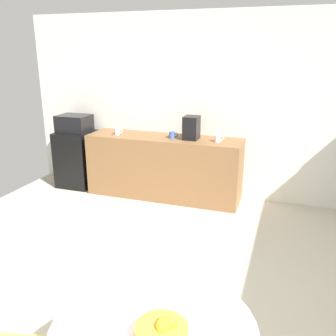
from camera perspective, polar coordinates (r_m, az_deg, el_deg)
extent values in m
plane|color=beige|center=(3.15, -4.25, -23.43)|extent=(6.00, 6.00, 0.00)
cube|color=white|center=(5.31, 8.33, 9.22)|extent=(6.00, 0.10, 2.60)
cube|color=brown|center=(5.36, -0.63, 0.16)|extent=(2.23, 0.60, 0.90)
cube|color=black|center=(6.00, -13.94, 1.41)|extent=(0.54, 0.54, 0.87)
cube|color=black|center=(5.87, -14.35, 6.72)|extent=(0.48, 0.38, 0.26)
cylinder|color=white|center=(2.03, -2.19, -23.72)|extent=(1.05, 1.05, 0.03)
cylinder|color=gold|center=(1.94, -1.00, -24.24)|extent=(0.26, 0.26, 0.07)
sphere|color=yellow|center=(1.93, -0.62, -23.00)|extent=(0.07, 0.07, 0.07)
sphere|color=yellow|center=(1.93, 0.37, -22.96)|extent=(0.07, 0.07, 0.07)
sphere|color=yellow|center=(1.91, -0.89, -23.43)|extent=(0.07, 0.07, 0.07)
cylinder|color=white|center=(4.99, 7.70, 4.58)|extent=(0.08, 0.08, 0.09)
torus|color=white|center=(4.98, 8.35, 4.57)|extent=(0.06, 0.01, 0.06)
cylinder|color=white|center=(5.44, -7.89, 5.66)|extent=(0.08, 0.08, 0.09)
torus|color=white|center=(5.41, -7.34, 5.67)|extent=(0.06, 0.01, 0.06)
cylinder|color=#3F66BF|center=(5.16, 0.62, 5.16)|extent=(0.08, 0.08, 0.09)
torus|color=#3F66BF|center=(5.14, 1.24, 5.17)|extent=(0.06, 0.01, 0.06)
cube|color=black|center=(5.09, 3.66, 6.26)|extent=(0.20, 0.24, 0.32)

